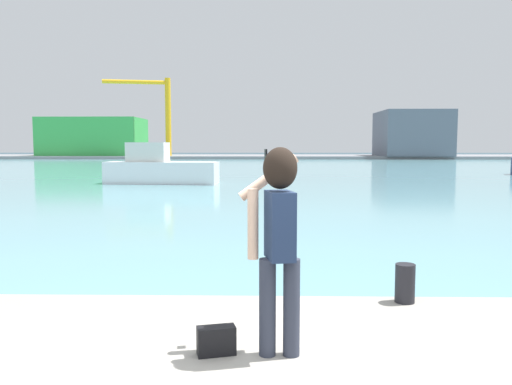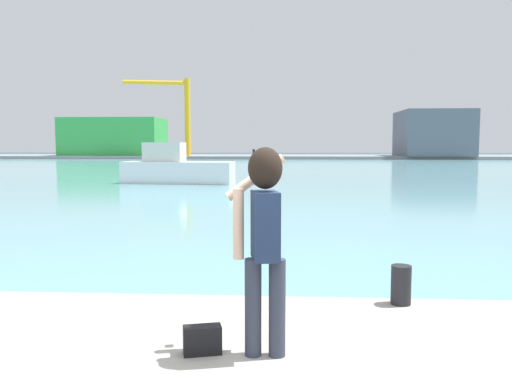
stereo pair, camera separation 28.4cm
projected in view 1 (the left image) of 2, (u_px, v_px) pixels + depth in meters
The scene contains 10 objects.
ground_plane at pixel (269, 168), 53.78m from camera, with size 220.00×220.00×0.00m, color #334751.
harbor_water at pixel (269, 167), 55.77m from camera, with size 140.00×100.00×0.02m, color #6BA8B2.
far_shore_dock at pixel (268, 157), 95.57m from camera, with size 140.00×20.00×0.51m, color gray.
person_photographer at pixel (278, 229), 4.17m from camera, with size 0.53×0.55×1.74m.
handbag at pixel (216, 341), 4.27m from camera, with size 0.32×0.14×0.24m, color black.
harbor_bollard at pixel (405, 283), 5.69m from camera, with size 0.22×0.22×0.43m, color black.
boat_moored at pixel (159, 169), 31.25m from camera, with size 7.00×2.45×2.53m.
warehouse_left at pixel (94, 137), 93.60m from camera, with size 17.61×10.90×6.82m, color green.
warehouse_right at pixel (412, 134), 90.46m from camera, with size 11.46×12.48×7.88m, color slate.
port_crane at pixel (159, 107), 88.69m from camera, with size 11.36×3.00×13.54m.
Camera 1 is at (-0.26, -3.81, 2.37)m, focal length 35.73 mm.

